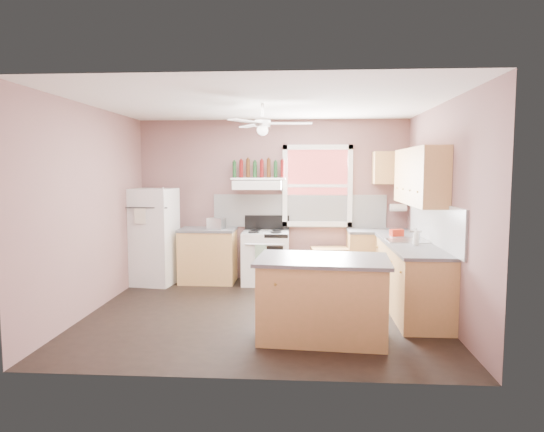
# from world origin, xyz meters

# --- Properties ---
(floor) EXTENTS (4.50, 4.50, 0.00)m
(floor) POSITION_xyz_m (0.00, 0.00, 0.00)
(floor) COLOR black
(floor) RESTS_ON ground
(ceiling) EXTENTS (4.50, 4.50, 0.00)m
(ceiling) POSITION_xyz_m (0.00, 0.00, 2.70)
(ceiling) COLOR white
(ceiling) RESTS_ON ground
(wall_back) EXTENTS (4.50, 0.05, 2.70)m
(wall_back) POSITION_xyz_m (0.00, 2.02, 1.35)
(wall_back) COLOR #795552
(wall_back) RESTS_ON ground
(wall_right) EXTENTS (0.05, 4.00, 2.70)m
(wall_right) POSITION_xyz_m (2.27, 0.00, 1.35)
(wall_right) COLOR #795552
(wall_right) RESTS_ON ground
(wall_left) EXTENTS (0.05, 4.00, 2.70)m
(wall_left) POSITION_xyz_m (-2.27, 0.00, 1.35)
(wall_left) COLOR #795552
(wall_left) RESTS_ON ground
(backsplash_back) EXTENTS (2.90, 0.03, 0.55)m
(backsplash_back) POSITION_xyz_m (0.45, 1.99, 1.18)
(backsplash_back) COLOR white
(backsplash_back) RESTS_ON wall_back
(backsplash_right) EXTENTS (0.03, 2.60, 0.55)m
(backsplash_right) POSITION_xyz_m (2.23, 0.30, 1.18)
(backsplash_right) COLOR white
(backsplash_right) RESTS_ON wall_right
(window_view) EXTENTS (1.00, 0.02, 1.20)m
(window_view) POSITION_xyz_m (0.75, 1.98, 1.60)
(window_view) COLOR maroon
(window_view) RESTS_ON wall_back
(window_frame) EXTENTS (1.16, 0.07, 1.36)m
(window_frame) POSITION_xyz_m (0.75, 1.96, 1.60)
(window_frame) COLOR white
(window_frame) RESTS_ON wall_back
(refrigerator) EXTENTS (0.74, 0.72, 1.56)m
(refrigerator) POSITION_xyz_m (-1.92, 1.53, 0.78)
(refrigerator) COLOR white
(refrigerator) RESTS_ON floor
(base_cabinet_left) EXTENTS (0.90, 0.60, 0.86)m
(base_cabinet_left) POSITION_xyz_m (-1.06, 1.70, 0.43)
(base_cabinet_left) COLOR tan
(base_cabinet_left) RESTS_ON floor
(counter_left) EXTENTS (0.92, 0.62, 0.04)m
(counter_left) POSITION_xyz_m (-1.06, 1.70, 0.88)
(counter_left) COLOR #505053
(counter_left) RESTS_ON base_cabinet_left
(toaster) EXTENTS (0.32, 0.25, 0.18)m
(toaster) POSITION_xyz_m (-0.91, 1.67, 0.99)
(toaster) COLOR silver
(toaster) RESTS_ON counter_left
(stove) EXTENTS (0.76, 0.65, 0.86)m
(stove) POSITION_xyz_m (-0.09, 1.67, 0.43)
(stove) COLOR white
(stove) RESTS_ON floor
(range_hood) EXTENTS (0.78, 0.50, 0.14)m
(range_hood) POSITION_xyz_m (-0.23, 1.75, 1.62)
(range_hood) COLOR white
(range_hood) RESTS_ON wall_back
(bottle_shelf) EXTENTS (0.90, 0.26, 0.03)m
(bottle_shelf) POSITION_xyz_m (-0.23, 1.87, 1.72)
(bottle_shelf) COLOR white
(bottle_shelf) RESTS_ON range_hood
(cart) EXTENTS (0.63, 0.45, 0.59)m
(cart) POSITION_xyz_m (0.95, 1.69, 0.29)
(cart) COLOR tan
(cart) RESTS_ON floor
(base_cabinet_corner) EXTENTS (1.00, 0.60, 0.86)m
(base_cabinet_corner) POSITION_xyz_m (1.75, 1.70, 0.43)
(base_cabinet_corner) COLOR tan
(base_cabinet_corner) RESTS_ON floor
(base_cabinet_right) EXTENTS (0.60, 2.20, 0.86)m
(base_cabinet_right) POSITION_xyz_m (1.95, 0.30, 0.43)
(base_cabinet_right) COLOR tan
(base_cabinet_right) RESTS_ON floor
(counter_corner) EXTENTS (1.02, 0.62, 0.04)m
(counter_corner) POSITION_xyz_m (1.75, 1.70, 0.88)
(counter_corner) COLOR #505053
(counter_corner) RESTS_ON base_cabinet_corner
(counter_right) EXTENTS (0.62, 2.22, 0.04)m
(counter_right) POSITION_xyz_m (1.94, 0.30, 0.88)
(counter_right) COLOR #505053
(counter_right) RESTS_ON base_cabinet_right
(sink) EXTENTS (0.55, 0.45, 0.03)m
(sink) POSITION_xyz_m (1.94, 0.50, 0.90)
(sink) COLOR silver
(sink) RESTS_ON counter_right
(faucet) EXTENTS (0.03, 0.03, 0.14)m
(faucet) POSITION_xyz_m (2.10, 0.50, 0.97)
(faucet) COLOR silver
(faucet) RESTS_ON sink
(upper_cabinet_right) EXTENTS (0.33, 1.80, 0.76)m
(upper_cabinet_right) POSITION_xyz_m (2.08, 0.50, 1.78)
(upper_cabinet_right) COLOR tan
(upper_cabinet_right) RESTS_ON wall_right
(upper_cabinet_corner) EXTENTS (0.60, 0.33, 0.52)m
(upper_cabinet_corner) POSITION_xyz_m (1.95, 1.83, 1.90)
(upper_cabinet_corner) COLOR tan
(upper_cabinet_corner) RESTS_ON wall_back
(paper_towel) EXTENTS (0.26, 0.12, 0.12)m
(paper_towel) POSITION_xyz_m (2.07, 1.86, 1.25)
(paper_towel) COLOR white
(paper_towel) RESTS_ON wall_back
(island) EXTENTS (1.43, 0.97, 0.86)m
(island) POSITION_xyz_m (0.74, -0.86, 0.43)
(island) COLOR tan
(island) RESTS_ON floor
(island_top) EXTENTS (1.52, 1.05, 0.04)m
(island_top) POSITION_xyz_m (0.74, -0.86, 0.88)
(island_top) COLOR #505053
(island_top) RESTS_ON island
(ceiling_fan_hub) EXTENTS (0.20, 0.20, 0.08)m
(ceiling_fan_hub) POSITION_xyz_m (0.00, 0.00, 2.45)
(ceiling_fan_hub) COLOR white
(ceiling_fan_hub) RESTS_ON ceiling
(soap_bottle) EXTENTS (0.11, 0.11, 0.22)m
(soap_bottle) POSITION_xyz_m (1.97, 0.13, 1.01)
(soap_bottle) COLOR silver
(soap_bottle) RESTS_ON counter_right
(red_caddy) EXTENTS (0.20, 0.16, 0.10)m
(red_caddy) POSITION_xyz_m (1.89, 0.97, 0.95)
(red_caddy) COLOR #A4200E
(red_caddy) RESTS_ON counter_right
(wine_bottles) EXTENTS (0.86, 0.06, 0.31)m
(wine_bottles) POSITION_xyz_m (-0.23, 1.87, 1.88)
(wine_bottles) COLOR #143819
(wine_bottles) RESTS_ON bottle_shelf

